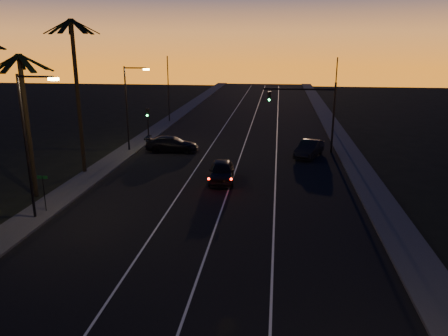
# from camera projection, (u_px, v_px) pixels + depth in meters

# --- Properties ---
(road) EXTENTS (20.00, 170.00, 0.01)m
(road) POSITION_uv_depth(u_px,v_px,m) (227.00, 178.00, 35.83)
(road) COLOR black
(road) RESTS_ON ground
(sidewalk_left) EXTENTS (2.40, 170.00, 0.16)m
(sidewalk_left) POSITION_uv_depth(u_px,v_px,m) (96.00, 172.00, 37.13)
(sidewalk_left) COLOR #353533
(sidewalk_left) RESTS_ON ground
(sidewalk_right) EXTENTS (2.40, 170.00, 0.16)m
(sidewalk_right) POSITION_uv_depth(u_px,v_px,m) (367.00, 182.00, 34.48)
(sidewalk_right) COLOR #353533
(sidewalk_right) RESTS_ON ground
(lane_stripe_left) EXTENTS (0.12, 160.00, 0.01)m
(lane_stripe_left) POSITION_uv_depth(u_px,v_px,m) (191.00, 177.00, 36.18)
(lane_stripe_left) COLOR silver
(lane_stripe_left) RESTS_ON road
(lane_stripe_mid) EXTENTS (0.12, 160.00, 0.01)m
(lane_stripe_mid) POSITION_uv_depth(u_px,v_px,m) (233.00, 178.00, 35.77)
(lane_stripe_mid) COLOR silver
(lane_stripe_mid) RESTS_ON road
(lane_stripe_right) EXTENTS (0.12, 160.00, 0.01)m
(lane_stripe_right) POSITION_uv_depth(u_px,v_px,m) (275.00, 180.00, 35.35)
(lane_stripe_right) COLOR silver
(lane_stripe_right) RESTS_ON road
(palm_mid) EXTENTS (4.25, 4.16, 10.03)m
(palm_mid) POSITION_uv_depth(u_px,v_px,m) (26.00, 110.00, 29.94)
(palm_mid) COLOR black
(palm_mid) RESTS_ON ground
(palm_far) EXTENTS (4.25, 4.16, 12.53)m
(palm_far) POSITION_uv_depth(u_px,v_px,m) (77.00, 83.00, 35.16)
(palm_far) COLOR black
(palm_far) RESTS_ON ground
(streetlight_left_near) EXTENTS (2.55, 0.26, 9.00)m
(streetlight_left_near) POSITION_uv_depth(u_px,v_px,m) (30.00, 137.00, 26.09)
(streetlight_left_near) COLOR black
(streetlight_left_near) RESTS_ON ground
(streetlight_left_far) EXTENTS (2.55, 0.26, 8.50)m
(streetlight_left_far) POSITION_uv_depth(u_px,v_px,m) (129.00, 102.00, 43.32)
(streetlight_left_far) COLOR black
(streetlight_left_far) RESTS_ON ground
(street_sign) EXTENTS (0.70, 0.06, 2.60)m
(street_sign) POSITION_uv_depth(u_px,v_px,m) (44.00, 189.00, 28.07)
(street_sign) COLOR black
(street_sign) RESTS_ON ground
(signal_mast) EXTENTS (7.10, 0.41, 7.00)m
(signal_mast) POSITION_uv_depth(u_px,v_px,m) (310.00, 105.00, 43.19)
(signal_mast) COLOR black
(signal_mast) RESTS_ON ground
(signal_post) EXTENTS (0.28, 0.37, 4.20)m
(signal_post) POSITION_uv_depth(u_px,v_px,m) (148.00, 120.00, 45.67)
(signal_post) COLOR black
(signal_post) RESTS_ON ground
(far_pole_left) EXTENTS (0.14, 0.14, 9.00)m
(far_pole_left) POSITION_uv_depth(u_px,v_px,m) (168.00, 90.00, 59.72)
(far_pole_left) COLOR black
(far_pole_left) RESTS_ON ground
(far_pole_right) EXTENTS (0.14, 0.14, 9.00)m
(far_pole_right) POSITION_uv_depth(u_px,v_px,m) (335.00, 94.00, 54.26)
(far_pole_right) COLOR black
(far_pole_right) RESTS_ON ground
(lead_car) EXTENTS (2.36, 5.53, 1.65)m
(lead_car) POSITION_uv_depth(u_px,v_px,m) (222.00, 171.00, 34.84)
(lead_car) COLOR black
(lead_car) RESTS_ON road
(right_car) EXTENTS (3.28, 5.11, 1.59)m
(right_car) POSITION_uv_depth(u_px,v_px,m) (309.00, 149.00, 42.33)
(right_car) COLOR black
(right_car) RESTS_ON road
(cross_car) EXTENTS (5.42, 2.39, 1.55)m
(cross_car) POSITION_uv_depth(u_px,v_px,m) (172.00, 144.00, 44.35)
(cross_car) COLOR black
(cross_car) RESTS_ON road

